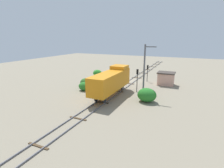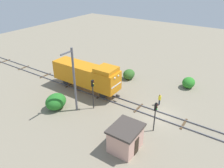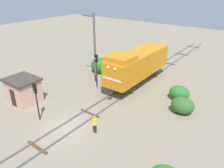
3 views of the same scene
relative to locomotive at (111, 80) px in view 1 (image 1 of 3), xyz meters
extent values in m
plane|color=gray|center=(0.00, -12.12, -2.77)|extent=(112.72, 112.72, 0.00)
cube|color=#595960|center=(-0.72, -12.12, -2.69)|extent=(0.10, 75.15, 0.16)
cube|color=#595960|center=(0.72, -12.12, -2.69)|extent=(0.10, 75.15, 0.16)
cube|color=#4C3823|center=(0.00, -46.56, -2.73)|extent=(2.40, 0.24, 0.09)
cube|color=#4C3823|center=(0.00, -40.30, -2.73)|extent=(2.40, 0.24, 0.09)
cube|color=#4C3823|center=(0.00, -34.04, -2.73)|extent=(2.40, 0.24, 0.09)
cube|color=#4C3823|center=(0.00, -27.78, -2.73)|extent=(2.40, 0.24, 0.09)
cube|color=#4C3823|center=(0.00, -21.51, -2.73)|extent=(2.40, 0.24, 0.09)
cube|color=#4C3823|center=(0.00, -15.25, -2.73)|extent=(2.40, 0.24, 0.09)
cube|color=#4C3823|center=(0.00, -8.99, -2.73)|extent=(2.40, 0.24, 0.09)
cube|color=#4C3823|center=(0.00, -2.73, -2.73)|extent=(2.40, 0.24, 0.09)
cube|color=#4C3823|center=(0.00, 3.54, -2.73)|extent=(2.40, 0.24, 0.09)
cube|color=#4C3823|center=(0.00, 9.80, -2.73)|extent=(2.40, 0.24, 0.09)
cube|color=#4C3823|center=(0.00, 16.06, -2.73)|extent=(2.40, 0.24, 0.09)
cube|color=orange|center=(0.00, 0.24, -0.06)|extent=(2.90, 11.00, 2.90)
cube|color=orange|center=(0.00, -3.66, 1.69)|extent=(2.75, 2.80, 0.60)
cube|color=orange|center=(0.00, -5.31, -0.06)|extent=(2.84, 0.10, 2.84)
cube|color=white|center=(0.00, -5.35, -0.26)|extent=(2.46, 0.06, 0.20)
sphere|color=white|center=(-0.45, -5.36, 1.04)|extent=(0.28, 0.28, 0.28)
sphere|color=white|center=(0.45, -5.36, 1.04)|extent=(0.28, 0.28, 0.28)
cylinder|color=#262628|center=(0.00, -5.61, -1.91)|extent=(0.36, 0.50, 0.36)
cylinder|color=#262628|center=(-0.72, -3.46, -2.06)|extent=(0.18, 1.10, 1.10)
cylinder|color=#262628|center=(0.72, -3.46, -2.06)|extent=(0.18, 1.10, 1.10)
cylinder|color=#262628|center=(-0.72, 3.94, -2.06)|extent=(0.18, 1.10, 1.10)
cylinder|color=#262628|center=(0.72, 3.94, -2.06)|extent=(0.18, 1.10, 1.10)
cylinder|color=#262628|center=(-3.20, -12.65, -0.88)|extent=(0.14, 0.14, 3.79)
cube|color=black|center=(-3.20, -12.65, 0.56)|extent=(0.32, 0.24, 0.90)
sphere|color=#390606|center=(-3.20, -12.79, 0.83)|extent=(0.16, 0.16, 0.16)
sphere|color=#3C3306|center=(-3.20, -12.79, 0.55)|extent=(0.16, 0.16, 0.16)
sphere|color=green|center=(-3.20, -12.79, 0.27)|extent=(0.16, 0.16, 0.16)
cylinder|color=#262628|center=(-3.40, -3.90, -0.64)|extent=(0.14, 0.14, 4.28)
cube|color=black|center=(-3.40, -3.90, 1.05)|extent=(0.32, 0.24, 0.90)
sphere|color=#390606|center=(-3.40, -4.04, 1.32)|extent=(0.16, 0.16, 0.16)
sphere|color=yellow|center=(-3.40, -4.04, 1.04)|extent=(0.16, 0.16, 0.16)
sphere|color=black|center=(-3.40, -4.04, 0.76)|extent=(0.16, 0.16, 0.16)
cylinder|color=#262B38|center=(2.30, -10.98, -2.35)|extent=(0.15, 0.15, 0.85)
cylinder|color=#262B38|center=(2.50, -10.98, -2.35)|extent=(0.15, 0.15, 0.85)
cylinder|color=yellow|center=(2.40, -10.98, -1.61)|extent=(0.38, 0.38, 0.62)
sphere|color=tan|center=(2.40, -10.98, -1.19)|extent=(0.23, 0.23, 0.23)
cylinder|color=#595960|center=(-5.00, -2.30, 1.60)|extent=(0.28, 0.28, 8.74)
cube|color=#595960|center=(-5.90, -2.30, 5.57)|extent=(1.80, 0.16, 0.16)
cube|color=#D19E8C|center=(-7.50, -11.38, -1.52)|extent=(3.20, 2.60, 2.50)
cube|color=#3F3833|center=(-7.50, -11.38, -0.15)|extent=(3.50, 2.90, 0.24)
cube|color=#2D2319|center=(-7.50, -12.70, -1.82)|extent=(0.80, 0.06, 1.90)
ellipsoid|color=#297226|center=(6.00, -0.75, -1.96)|extent=(2.24, 1.83, 1.63)
ellipsoid|color=#316326|center=(7.30, -3.24, -1.93)|extent=(2.33, 1.91, 1.70)
ellipsoid|color=#2B8026|center=(9.86, -12.75, -1.92)|extent=(2.35, 1.93, 1.71)
ellipsoid|color=#267326|center=(-6.26, 0.25, -1.69)|extent=(2.98, 2.43, 2.16)
camera|label=1|loc=(-12.10, 26.06, 6.99)|focal=28.00mm
camera|label=2|loc=(-22.72, -19.97, 13.86)|focal=35.00mm
camera|label=3|loc=(12.99, -22.57, 9.25)|focal=35.00mm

